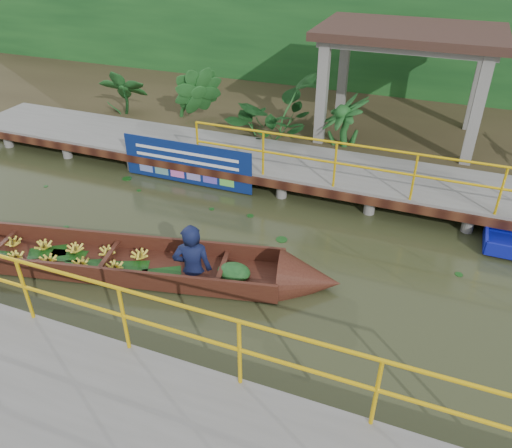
% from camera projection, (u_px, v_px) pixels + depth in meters
% --- Properties ---
extents(ground, '(80.00, 80.00, 0.00)m').
position_uv_depth(ground, '(187.00, 251.00, 9.62)').
color(ground, '#2B3219').
rests_on(ground, ground).
extents(land_strip, '(30.00, 8.00, 0.45)m').
position_uv_depth(land_strip, '(301.00, 115.00, 15.42)').
color(land_strip, '#322A19').
rests_on(land_strip, ground).
extents(far_dock, '(16.00, 2.06, 1.66)m').
position_uv_depth(far_dock, '(253.00, 159.00, 12.06)').
color(far_dock, slate).
rests_on(far_dock, ground).
extents(near_dock, '(18.00, 2.40, 1.73)m').
position_uv_depth(near_dock, '(93.00, 440.00, 5.83)').
color(near_dock, slate).
rests_on(near_dock, ground).
extents(pavilion, '(4.40, 3.00, 3.00)m').
position_uv_depth(pavilion, '(409.00, 44.00, 12.17)').
color(pavilion, slate).
rests_on(pavilion, ground).
extents(foliage_backdrop, '(30.00, 0.80, 4.00)m').
position_uv_depth(foliage_backdrop, '(325.00, 39.00, 16.45)').
color(foliage_backdrop, '#144019').
rests_on(foliage_backdrop, ground).
extents(vendor_boat, '(10.53, 3.19, 2.38)m').
position_uv_depth(vendor_boat, '(71.00, 251.00, 9.13)').
color(vendor_boat, '#38160F').
rests_on(vendor_boat, ground).
extents(blue_banner, '(3.29, 0.04, 1.03)m').
position_uv_depth(blue_banner, '(187.00, 163.00, 11.67)').
color(blue_banner, navy).
rests_on(blue_banner, ground).
extents(tropical_plants, '(14.31, 1.31, 1.64)m').
position_uv_depth(tropical_plants, '(337.00, 111.00, 12.64)').
color(tropical_plants, '#144019').
rests_on(tropical_plants, ground).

